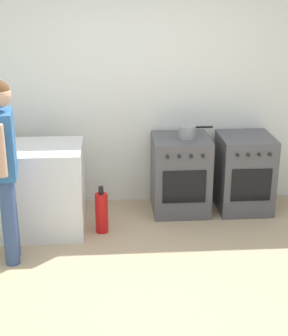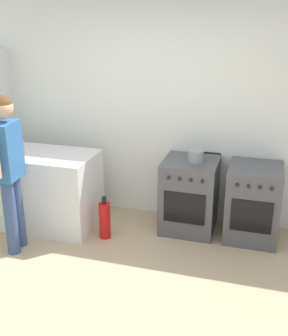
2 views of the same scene
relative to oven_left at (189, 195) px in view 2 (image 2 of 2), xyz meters
name	(u,v)px [view 2 (image 2 of 2)]	position (x,y,z in m)	size (l,w,h in m)	color
ground_plane	(115,305)	(-0.35, -1.58, -0.43)	(8.00, 8.00, 0.00)	tan
back_wall	(169,112)	(-0.35, 0.37, 0.87)	(6.00, 0.10, 2.60)	silver
counter_unit	(42,189)	(-1.70, -0.38, 0.02)	(1.30, 0.70, 0.90)	silver
oven_left	(189,195)	(0.00, 0.00, 0.00)	(0.61, 0.62, 0.85)	#4C4C51
oven_right	(253,203)	(0.72, 0.00, 0.00)	(0.57, 0.62, 0.85)	#4C4C51
pot	(196,156)	(0.06, -0.02, 0.49)	(0.37, 0.19, 0.14)	gray
knife_paring	(17,153)	(-1.94, -0.45, 0.48)	(0.21, 0.08, 0.01)	silver
knife_carving	(9,150)	(-2.08, -0.40, 0.48)	(0.31, 0.17, 0.01)	silver
person	(8,161)	(-1.69, -0.98, 0.58)	(0.24, 0.57, 1.67)	#384C7A
fire_extinguisher	(105,220)	(-0.87, -0.48, -0.21)	(0.13, 0.13, 0.50)	red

